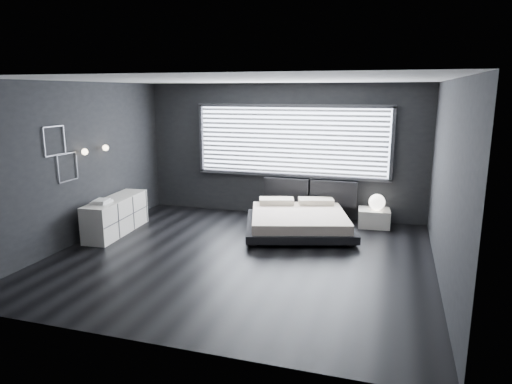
% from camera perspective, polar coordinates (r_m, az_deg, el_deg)
% --- Properties ---
extents(room, '(6.04, 6.00, 2.80)m').
position_cam_1_polar(room, '(7.12, -2.02, 2.51)').
color(room, black).
rests_on(room, ground).
extents(window, '(4.14, 0.09, 1.52)m').
position_cam_1_polar(window, '(9.61, 4.41, 6.35)').
color(window, white).
rests_on(window, ground).
extents(headboard, '(1.96, 0.16, 0.52)m').
position_cam_1_polar(headboard, '(9.64, 6.73, 0.05)').
color(headboard, black).
rests_on(headboard, ground).
extents(sconce_near, '(0.18, 0.11, 0.11)m').
position_cam_1_polar(sconce_near, '(8.52, -20.63, 4.73)').
color(sconce_near, silver).
rests_on(sconce_near, ground).
extents(sconce_far, '(0.18, 0.11, 0.11)m').
position_cam_1_polar(sconce_far, '(8.99, -18.31, 5.27)').
color(sconce_far, silver).
rests_on(sconce_far, ground).
extents(wall_art_upper, '(0.01, 0.48, 0.48)m').
position_cam_1_polar(wall_art_upper, '(8.09, -23.87, 5.87)').
color(wall_art_upper, '#47474C').
rests_on(wall_art_upper, ground).
extents(wall_art_lower, '(0.01, 0.48, 0.48)m').
position_cam_1_polar(wall_art_lower, '(8.33, -22.48, 2.89)').
color(wall_art_lower, '#47474C').
rests_on(wall_art_lower, ground).
extents(bed, '(2.40, 2.34, 0.51)m').
position_cam_1_polar(bed, '(8.72, 5.34, -3.52)').
color(bed, black).
rests_on(bed, ground).
extents(nightstand, '(0.65, 0.56, 0.35)m').
position_cam_1_polar(nightstand, '(9.35, 14.51, -3.15)').
color(nightstand, white).
rests_on(nightstand, ground).
extents(orb_lamp, '(0.31, 0.31, 0.31)m').
position_cam_1_polar(orb_lamp, '(9.23, 14.88, -1.23)').
color(orb_lamp, white).
rests_on(orb_lamp, nightstand).
extents(dresser, '(0.60, 1.71, 0.67)m').
position_cam_1_polar(dresser, '(9.02, -17.06, -2.83)').
color(dresser, white).
rests_on(dresser, ground).
extents(book_stack, '(0.29, 0.37, 0.07)m').
position_cam_1_polar(book_stack, '(8.61, -18.75, -1.12)').
color(book_stack, silver).
rests_on(book_stack, dresser).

